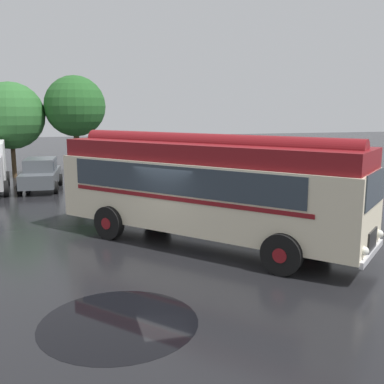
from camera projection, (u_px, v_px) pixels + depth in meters
ground_plane at (176, 245)px, 14.20m from camera, size 120.00×120.00×0.00m
vintage_bus at (205, 185)px, 14.00m from camera, size 8.48×9.20×3.49m
car_near_left at (41, 174)px, 23.79m from camera, size 2.20×4.32×1.66m
car_mid_left at (98, 173)px, 24.08m from camera, size 2.06×4.25×1.66m
car_mid_right at (149, 171)px, 24.81m from camera, size 2.21×4.32×1.66m
car_far_right at (196, 169)px, 25.91m from camera, size 2.23×4.33×1.66m
tree_left_of_centre at (11, 116)px, 27.41m from camera, size 4.10×4.10×5.89m
tree_centre at (76, 106)px, 28.20m from camera, size 3.80×3.80×6.32m
puddle_patch at (119, 323)px, 9.00m from camera, size 3.20×3.20×0.01m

